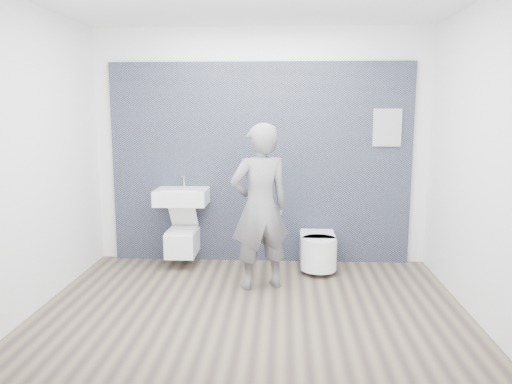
# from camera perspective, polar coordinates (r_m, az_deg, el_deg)

# --- Properties ---
(ground) EXTENTS (4.00, 4.00, 0.00)m
(ground) POSITION_cam_1_polar(r_m,az_deg,el_deg) (4.88, -0.41, -12.84)
(ground) COLOR brown
(ground) RESTS_ON ground
(room_shell) EXTENTS (4.00, 4.00, 4.00)m
(room_shell) POSITION_cam_1_polar(r_m,az_deg,el_deg) (4.52, -0.43, 8.02)
(room_shell) COLOR white
(room_shell) RESTS_ON ground
(tile_wall) EXTENTS (3.60, 0.06, 2.40)m
(tile_wall) POSITION_cam_1_polar(r_m,az_deg,el_deg) (6.27, 0.45, -7.74)
(tile_wall) COLOR black
(tile_wall) RESTS_ON ground
(washbasin) EXTENTS (0.60, 0.45, 0.45)m
(washbasin) POSITION_cam_1_polar(r_m,az_deg,el_deg) (5.93, -8.49, -0.48)
(washbasin) COLOR white
(washbasin) RESTS_ON ground
(toilet_square) EXTENTS (0.34, 0.49, 0.60)m
(toilet_square) POSITION_cam_1_polar(r_m,az_deg,el_deg) (6.03, -8.40, -5.51)
(toilet_square) COLOR white
(toilet_square) RESTS_ON ground
(toilet_rounded) EXTENTS (0.41, 0.68, 0.37)m
(toilet_rounded) POSITION_cam_1_polar(r_m,az_deg,el_deg) (5.84, 7.11, -6.66)
(toilet_rounded) COLOR white
(toilet_rounded) RESTS_ON ground
(info_placard) EXTENTS (0.33, 0.03, 0.44)m
(info_placard) POSITION_cam_1_polar(r_m,az_deg,el_deg) (6.33, 14.14, -7.85)
(info_placard) COLOR silver
(info_placard) RESTS_ON ground
(visitor) EXTENTS (0.73, 0.61, 1.72)m
(visitor) POSITION_cam_1_polar(r_m,az_deg,el_deg) (5.12, 0.45, -1.73)
(visitor) COLOR gray
(visitor) RESTS_ON ground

